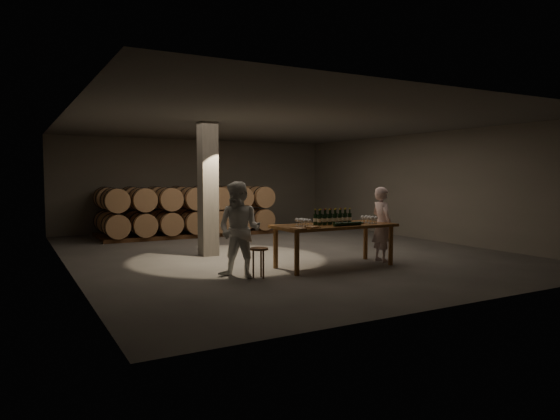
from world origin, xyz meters
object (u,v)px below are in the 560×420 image
plate (355,223)px  person_woman (239,230)px  bottle_cluster (333,219)px  notebook_near (312,227)px  stool (259,253)px  person_man (382,224)px  tasting_table (334,229)px

plate → person_woman: person_woman is taller
plate → bottle_cluster: bearing=173.5°
person_woman → notebook_near: bearing=38.3°
bottle_cluster → plate: 0.57m
notebook_near → stool: bearing=157.4°
bottle_cluster → plate: (0.55, -0.06, -0.11)m
plate → notebook_near: (-1.35, -0.38, 0.01)m
notebook_near → person_man: size_ratio=0.14×
bottle_cluster → person_woman: size_ratio=0.47×
notebook_near → person_man: 2.14m
stool → notebook_near: bearing=-6.1°
person_man → notebook_near: bearing=105.6°
tasting_table → person_woman: 2.24m
plate → person_man: bearing=0.6°
bottle_cluster → notebook_near: bottle_cluster is taller
notebook_near → stool: (-1.10, 0.12, -0.45)m
plate → person_man: person_man is taller
person_man → person_woman: size_ratio=0.92×
bottle_cluster → person_man: (1.30, -0.06, -0.18)m
bottle_cluster → plate: size_ratio=3.13×
person_man → person_woman: (-3.52, -0.09, 0.07)m
plate → person_man: (0.75, 0.01, -0.07)m
tasting_table → person_man: person_man is taller
bottle_cluster → plate: bottle_cluster is taller
notebook_near → person_woman: (-1.43, 0.30, -0.01)m
tasting_table → person_man: size_ratio=1.55×
bottle_cluster → plate: bearing=-6.5°
notebook_near → plate: bearing=-0.8°
tasting_table → plate: plate is taller
bottle_cluster → person_man: bearing=-2.4°
person_woman → person_man: bearing=51.6°
bottle_cluster → tasting_table: bearing=-75.3°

